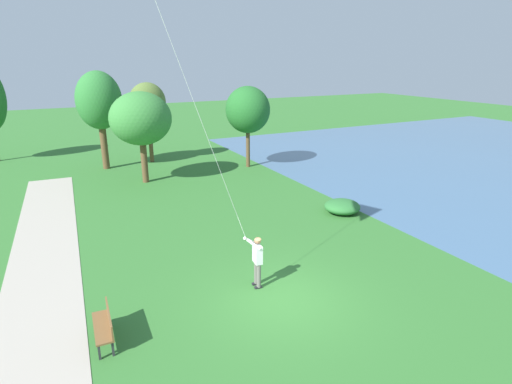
% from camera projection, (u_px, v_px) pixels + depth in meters
% --- Properties ---
extents(ground_plane, '(120.00, 120.00, 0.00)m').
position_uv_depth(ground_plane, '(284.00, 300.00, 12.74)').
color(ground_plane, '#33702D').
extents(walkway_path, '(3.81, 32.07, 0.02)m').
position_uv_depth(walkway_path, '(39.00, 325.00, 11.55)').
color(walkway_path, '#ADA393').
rests_on(walkway_path, ground).
extents(person_kite_flyer, '(0.62, 0.52, 1.83)m').
position_uv_depth(person_kite_flyer, '(257.00, 257.00, 13.19)').
color(person_kite_flyer, '#232328').
rests_on(person_kite_flyer, ground).
extents(park_bench_near_walkway, '(0.51, 1.52, 0.88)m').
position_uv_depth(park_bench_near_walkway, '(105.00, 324.00, 10.75)').
color(park_bench_near_walkway, brown).
rests_on(park_bench_near_walkway, ground).
extents(tree_lakeside_far, '(2.91, 3.11, 5.40)m').
position_uv_depth(tree_lakeside_far, '(248.00, 110.00, 27.29)').
color(tree_lakeside_far, brown).
rests_on(tree_lakeside_far, ground).
extents(tree_behind_path, '(2.90, 2.84, 6.39)m').
position_uv_depth(tree_behind_path, '(99.00, 101.00, 26.63)').
color(tree_behind_path, brown).
rests_on(tree_behind_path, ground).
extents(tree_treeline_left, '(2.52, 2.05, 5.56)m').
position_uv_depth(tree_treeline_left, '(148.00, 103.00, 28.53)').
color(tree_treeline_left, brown).
rests_on(tree_treeline_left, ground).
extents(tree_treeline_right, '(3.54, 3.35, 5.34)m').
position_uv_depth(tree_treeline_right, '(141.00, 119.00, 23.78)').
color(tree_treeline_right, brown).
rests_on(tree_treeline_right, ground).
extents(lakeside_shrub, '(1.73, 1.68, 0.64)m').
position_uv_depth(lakeside_shrub, '(342.00, 206.00, 19.86)').
color(lakeside_shrub, '#2D7033').
rests_on(lakeside_shrub, ground).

